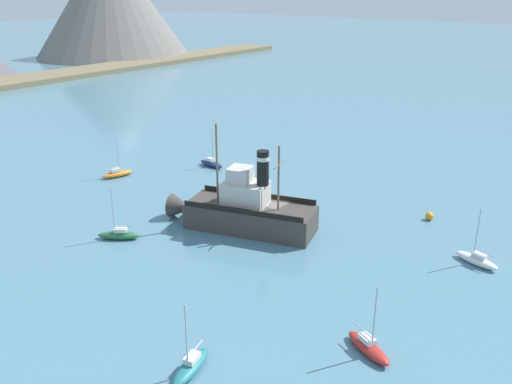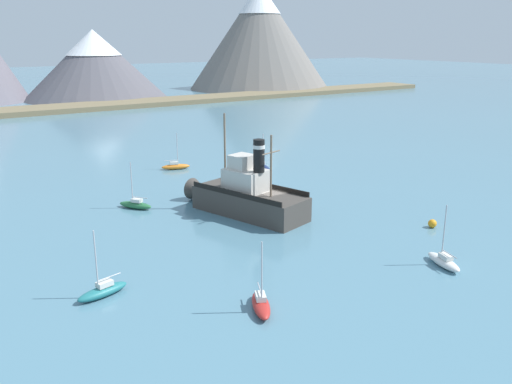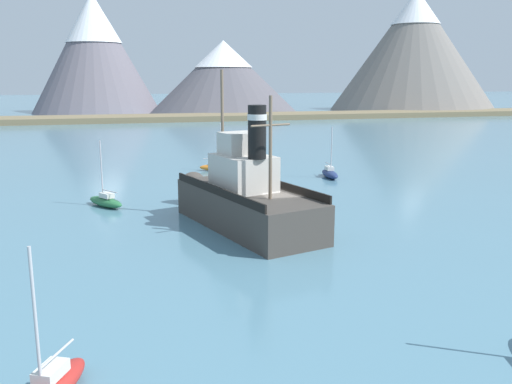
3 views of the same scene
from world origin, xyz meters
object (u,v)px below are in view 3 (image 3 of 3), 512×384
object	(u,v)px
sailboat_navy	(330,173)
sailboat_green	(106,201)
old_tugboat	(243,198)
sailboat_orange	(218,167)

from	to	relation	value
sailboat_navy	sailboat_green	distance (m)	21.79
sailboat_green	sailboat_navy	bearing A→B (deg)	19.03
old_tugboat	sailboat_green	size ratio (longest dim) A/B	3.01
sailboat_orange	sailboat_navy	bearing A→B (deg)	-33.34
sailboat_orange	sailboat_green	xyz separation A→B (m)	(-10.88, -13.50, 0.00)
old_tugboat	sailboat_orange	world-z (taller)	old_tugboat
old_tugboat	sailboat_orange	distance (m)	21.27
sailboat_green	old_tugboat	bearing A→B (deg)	-41.18
sailboat_navy	sailboat_green	size ratio (longest dim) A/B	1.00
old_tugboat	sailboat_navy	size ratio (longest dim) A/B	3.01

